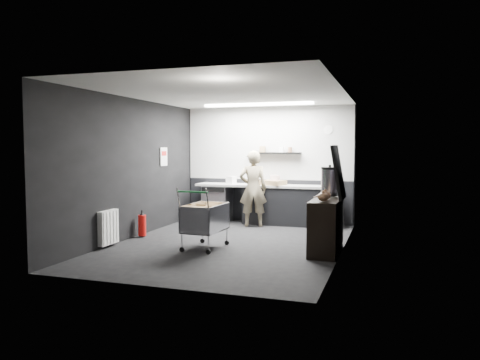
% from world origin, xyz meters
% --- Properties ---
extents(floor, '(5.50, 5.50, 0.00)m').
position_xyz_m(floor, '(0.00, 0.00, 0.00)').
color(floor, black).
rests_on(floor, ground).
extents(ceiling, '(5.50, 5.50, 0.00)m').
position_xyz_m(ceiling, '(0.00, 0.00, 2.70)').
color(ceiling, silver).
rests_on(ceiling, wall_back).
extents(wall_back, '(5.50, 0.00, 5.50)m').
position_xyz_m(wall_back, '(0.00, 2.75, 1.35)').
color(wall_back, black).
rests_on(wall_back, floor).
extents(wall_front, '(5.50, 0.00, 5.50)m').
position_xyz_m(wall_front, '(0.00, -2.75, 1.35)').
color(wall_front, black).
rests_on(wall_front, floor).
extents(wall_left, '(0.00, 5.50, 5.50)m').
position_xyz_m(wall_left, '(-2.00, 0.00, 1.35)').
color(wall_left, black).
rests_on(wall_left, floor).
extents(wall_right, '(0.00, 5.50, 5.50)m').
position_xyz_m(wall_right, '(2.00, 0.00, 1.35)').
color(wall_right, black).
rests_on(wall_right, floor).
extents(kitchen_wall_panel, '(3.95, 0.02, 1.70)m').
position_xyz_m(kitchen_wall_panel, '(0.00, 2.73, 1.85)').
color(kitchen_wall_panel, '#BAB9B5').
rests_on(kitchen_wall_panel, wall_back).
extents(dado_panel, '(3.95, 0.02, 1.00)m').
position_xyz_m(dado_panel, '(0.00, 2.73, 0.50)').
color(dado_panel, black).
rests_on(dado_panel, wall_back).
extents(floating_shelf, '(1.20, 0.22, 0.04)m').
position_xyz_m(floating_shelf, '(0.20, 2.62, 1.62)').
color(floating_shelf, black).
rests_on(floating_shelf, wall_back).
extents(wall_clock, '(0.20, 0.03, 0.20)m').
position_xyz_m(wall_clock, '(1.40, 2.72, 2.15)').
color(wall_clock, white).
rests_on(wall_clock, wall_back).
extents(poster, '(0.02, 0.30, 0.40)m').
position_xyz_m(poster, '(-1.98, 1.30, 1.55)').
color(poster, white).
rests_on(poster, wall_left).
extents(poster_red_band, '(0.02, 0.22, 0.10)m').
position_xyz_m(poster_red_band, '(-1.98, 1.30, 1.62)').
color(poster_red_band, red).
rests_on(poster_red_band, poster).
extents(radiator, '(0.10, 0.50, 0.60)m').
position_xyz_m(radiator, '(-1.94, -0.90, 0.35)').
color(radiator, white).
rests_on(radiator, wall_left).
extents(ceiling_strip, '(2.40, 0.20, 0.04)m').
position_xyz_m(ceiling_strip, '(0.00, 1.85, 2.67)').
color(ceiling_strip, white).
rests_on(ceiling_strip, ceiling).
extents(prep_counter, '(3.20, 0.61, 0.90)m').
position_xyz_m(prep_counter, '(0.14, 2.42, 0.46)').
color(prep_counter, black).
rests_on(prep_counter, floor).
extents(person, '(0.71, 0.57, 1.68)m').
position_xyz_m(person, '(-0.14, 1.97, 0.84)').
color(person, '#BFB797').
rests_on(person, floor).
extents(shopping_cart, '(0.61, 0.97, 1.05)m').
position_xyz_m(shopping_cart, '(-0.29, -0.47, 0.50)').
color(shopping_cart, silver).
rests_on(shopping_cart, floor).
extents(sideboard, '(0.51, 1.19, 1.79)m').
position_xyz_m(sideboard, '(1.77, -0.13, 0.57)').
color(sideboard, black).
rests_on(sideboard, floor).
extents(fire_extinguisher, '(0.15, 0.15, 0.50)m').
position_xyz_m(fire_extinguisher, '(-1.85, 0.11, 0.24)').
color(fire_extinguisher, red).
rests_on(fire_extinguisher, floor).
extents(cardboard_box, '(0.63, 0.55, 0.11)m').
position_xyz_m(cardboard_box, '(0.21, 2.37, 0.95)').
color(cardboard_box, '#95794F').
rests_on(cardboard_box, prep_counter).
extents(pink_tub, '(0.22, 0.22, 0.22)m').
position_xyz_m(pink_tub, '(0.25, 2.42, 1.01)').
color(pink_tub, white).
rests_on(pink_tub, prep_counter).
extents(white_container, '(0.25, 0.23, 0.18)m').
position_xyz_m(white_container, '(-0.79, 2.37, 0.99)').
color(white_container, white).
rests_on(white_container, prep_counter).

